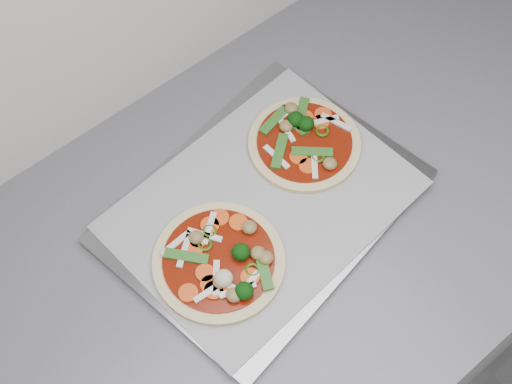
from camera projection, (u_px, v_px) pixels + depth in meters
countertop at (135, 341)px, 0.91m from camera, size 3.60×0.60×0.04m
baking_tray at (263, 207)px, 0.98m from camera, size 0.45×0.36×0.01m
parchment at (263, 204)px, 0.97m from camera, size 0.41×0.31×0.00m
pizza_left at (221, 262)px, 0.92m from camera, size 0.19×0.19×0.03m
pizza_right at (304, 140)px, 1.01m from camera, size 0.20×0.20×0.03m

